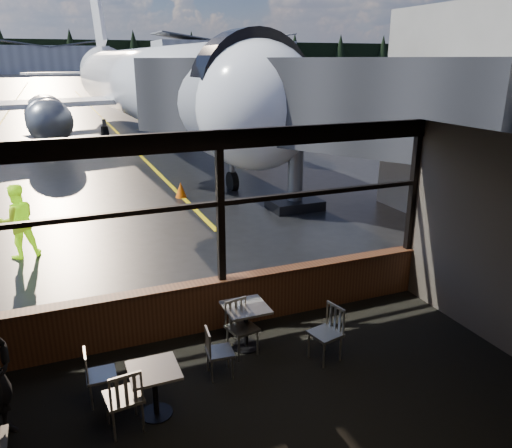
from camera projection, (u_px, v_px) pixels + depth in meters
ground_plane at (57, 80)px, 114.56m from camera, size 520.00×520.00×0.00m
carpet_floor at (298, 436)px, 6.34m from camera, size 8.00×6.00×0.01m
ceiling at (307, 166)px, 5.24m from camera, size 8.00×6.00×0.04m
window_sill at (223, 303)px, 8.84m from camera, size 8.00×0.28×0.90m
window_header at (219, 140)px, 7.93m from camera, size 8.00×0.18×0.30m
mullion_centre at (220, 209)px, 8.29m from camera, size 0.12×0.12×2.60m
mullion_right at (413, 187)px, 9.70m from camera, size 0.12×0.12×2.60m
window_transom at (220, 203)px, 8.26m from camera, size 8.00×0.10×0.08m
airliner at (144, 35)px, 27.57m from camera, size 33.53×39.59×11.66m
jet_bridge at (279, 132)px, 14.29m from camera, size 9.70×11.86×5.17m
cafe_table_near at (246, 327)px, 8.20m from camera, size 0.69×0.69×0.76m
cafe_table_mid at (155, 392)px, 6.63m from camera, size 0.65×0.65×0.71m
chair_near_e at (325, 334)px, 7.84m from camera, size 0.60×0.60×0.92m
chair_near_w at (220, 352)px, 7.45m from camera, size 0.48×0.48×0.81m
chair_near_n at (242, 329)px, 7.99m from camera, size 0.59×0.59×0.91m
chair_mid_s at (124, 398)px, 6.34m from camera, size 0.57×0.57×0.95m
chair_mid_w at (101, 375)px, 6.88m from camera, size 0.46×0.46×0.83m
ground_crew at (18, 221)px, 11.87m from camera, size 1.02×0.89×1.80m
cone_nose at (181, 190)px, 17.29m from camera, size 0.39×0.39×0.54m
cone_wing at (2, 154)px, 24.06m from camera, size 0.36×0.36×0.50m
hangar_mid at (51, 58)px, 170.18m from camera, size 38.00×15.00×10.00m
hangar_right at (224, 56)px, 185.14m from camera, size 50.00×20.00×12.00m
fuel_tank_c at (19, 65)px, 164.59m from camera, size 8.00×8.00×6.00m
treeline at (50, 56)px, 191.86m from camera, size 360.00×3.00×12.00m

